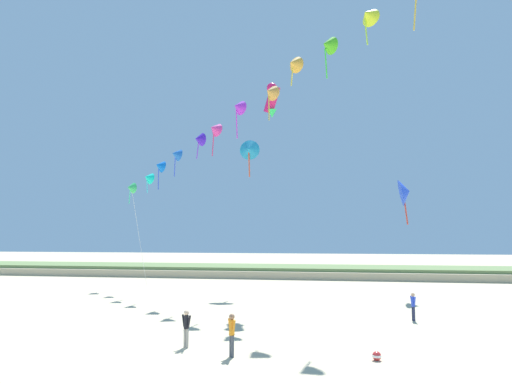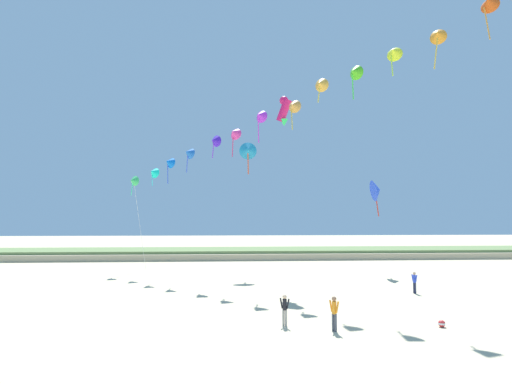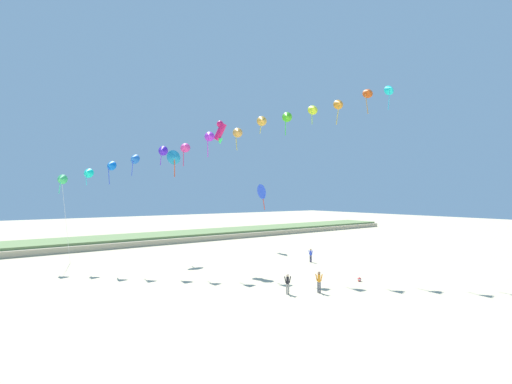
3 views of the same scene
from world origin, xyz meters
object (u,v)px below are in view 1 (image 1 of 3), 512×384
at_px(person_near_right, 413,305).
at_px(beach_ball, 377,356).
at_px(person_mid_center, 232,332).
at_px(large_kite_mid_trail, 272,99).
at_px(large_kite_low_lead, 405,192).
at_px(person_near_left, 186,326).
at_px(large_kite_high_solo, 249,149).

bearing_deg(person_near_right, beach_ball, -107.52).
relative_size(person_mid_center, large_kite_mid_trail, 0.63).
bearing_deg(person_mid_center, person_near_right, 48.07).
bearing_deg(large_kite_low_lead, person_mid_center, -115.81).
height_order(person_mid_center, large_kite_low_lead, large_kite_low_lead).
bearing_deg(person_near_left, large_kite_mid_trail, 82.27).
xyz_separation_m(person_mid_center, large_kite_low_lead, (10.20, 21.09, 7.67)).
bearing_deg(beach_ball, person_near_left, 174.81).
distance_m(person_mid_center, large_kite_mid_trail, 21.43).
bearing_deg(large_kite_low_lead, person_near_right, -97.30).
height_order(person_near_right, beach_ball, person_near_right).
relative_size(person_mid_center, large_kite_high_solo, 0.49).
bearing_deg(large_kite_high_solo, person_near_right, -45.51).
height_order(person_near_right, large_kite_low_lead, large_kite_low_lead).
bearing_deg(large_kite_low_lead, large_kite_mid_trail, -152.70).
bearing_deg(person_near_left, person_near_right, 37.56).
bearing_deg(person_near_right, large_kite_low_lead, 82.70).
relative_size(person_near_left, large_kite_mid_trail, 0.59).
xyz_separation_m(person_near_left, large_kite_high_solo, (-1.06, 20.91, 12.03)).
bearing_deg(beach_ball, large_kite_low_lead, 78.01).
height_order(large_kite_high_solo, beach_ball, large_kite_high_solo).
distance_m(large_kite_mid_trail, beach_ball, 22.54).
xyz_separation_m(person_mid_center, large_kite_high_solo, (-3.41, 22.11, 11.97)).
xyz_separation_m(large_kite_low_lead, beach_ball, (-4.38, -20.63, -8.50)).
bearing_deg(person_near_left, large_kite_low_lead, 57.74).
relative_size(person_near_right, large_kite_low_lead, 0.41).
bearing_deg(large_kite_high_solo, person_mid_center, -81.23).
height_order(person_mid_center, large_kite_mid_trail, large_kite_mid_trail).
relative_size(person_mid_center, large_kite_low_lead, 0.44).
height_order(person_near_left, beach_ball, person_near_left).
relative_size(person_near_left, large_kite_low_lead, 0.42).
height_order(large_kite_mid_trail, beach_ball, large_kite_mid_trail).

